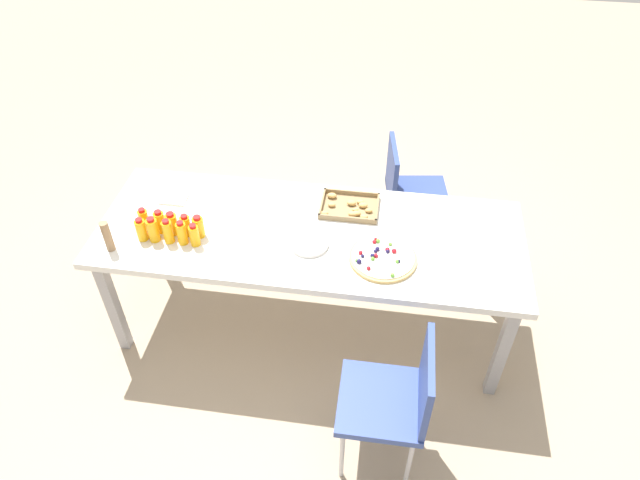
{
  "coord_description": "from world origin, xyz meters",
  "views": [
    {
      "loc": [
        0.4,
        -2.29,
        2.82
      ],
      "look_at": [
        0.07,
        -0.08,
        0.78
      ],
      "focal_mm": 32.25,
      "sensor_mm": 36.0,
      "label": 1
    }
  ],
  "objects_px": {
    "plate_stack": "(309,244)",
    "juice_bottle_1": "(153,230)",
    "fruit_pizza": "(383,258)",
    "juice_bottle_6": "(160,222)",
    "juice_bottle_0": "(141,230)",
    "party_table": "(310,240)",
    "napkin_stack": "(175,197)",
    "chair_far_right": "(408,189)",
    "juice_bottle_2": "(168,232)",
    "juice_bottle_5": "(144,220)",
    "juice_bottle_8": "(186,226)",
    "snack_tray": "(350,207)",
    "chair_near_right": "(397,397)",
    "juice_bottle_4": "(194,235)",
    "cardboard_tube": "(107,236)",
    "juice_bottle_9": "(198,227)",
    "juice_bottle_7": "(172,224)",
    "juice_bottle_3": "(182,233)"
  },
  "relations": [
    {
      "from": "juice_bottle_6",
      "to": "fruit_pizza",
      "type": "bearing_deg",
      "value": -2.39
    },
    {
      "from": "juice_bottle_9",
      "to": "juice_bottle_7",
      "type": "bearing_deg",
      "value": 179.52
    },
    {
      "from": "juice_bottle_6",
      "to": "juice_bottle_8",
      "type": "distance_m",
      "value": 0.15
    },
    {
      "from": "juice_bottle_1",
      "to": "juice_bottle_6",
      "type": "distance_m",
      "value": 0.08
    },
    {
      "from": "juice_bottle_1",
      "to": "plate_stack",
      "type": "relative_size",
      "value": 0.72
    },
    {
      "from": "fruit_pizza",
      "to": "juice_bottle_3",
      "type": "bearing_deg",
      "value": -178.63
    },
    {
      "from": "juice_bottle_9",
      "to": "napkin_stack",
      "type": "distance_m",
      "value": 0.39
    },
    {
      "from": "juice_bottle_5",
      "to": "napkin_stack",
      "type": "distance_m",
      "value": 0.31
    },
    {
      "from": "juice_bottle_2",
      "to": "juice_bottle_8",
      "type": "distance_m",
      "value": 0.1
    },
    {
      "from": "juice_bottle_4",
      "to": "napkin_stack",
      "type": "relative_size",
      "value": 0.9
    },
    {
      "from": "juice_bottle_8",
      "to": "snack_tray",
      "type": "height_order",
      "value": "juice_bottle_8"
    },
    {
      "from": "chair_near_right",
      "to": "juice_bottle_7",
      "type": "bearing_deg",
      "value": 61.32
    },
    {
      "from": "juice_bottle_0",
      "to": "juice_bottle_3",
      "type": "bearing_deg",
      "value": 0.84
    },
    {
      "from": "plate_stack",
      "to": "juice_bottle_1",
      "type": "bearing_deg",
      "value": -174.56
    },
    {
      "from": "juice_bottle_8",
      "to": "juice_bottle_9",
      "type": "height_order",
      "value": "juice_bottle_9"
    },
    {
      "from": "chair_far_right",
      "to": "juice_bottle_9",
      "type": "relative_size",
      "value": 6.24
    },
    {
      "from": "cardboard_tube",
      "to": "party_table",
      "type": "bearing_deg",
      "value": 16.13
    },
    {
      "from": "chair_far_right",
      "to": "juice_bottle_7",
      "type": "distance_m",
      "value": 1.58
    },
    {
      "from": "juice_bottle_0",
      "to": "plate_stack",
      "type": "distance_m",
      "value": 0.89
    },
    {
      "from": "chair_far_right",
      "to": "juice_bottle_7",
      "type": "bearing_deg",
      "value": -62.23
    },
    {
      "from": "party_table",
      "to": "juice_bottle_1",
      "type": "distance_m",
      "value": 0.83
    },
    {
      "from": "juice_bottle_5",
      "to": "juice_bottle_8",
      "type": "xyz_separation_m",
      "value": [
        0.23,
        0.0,
        -0.01
      ]
    },
    {
      "from": "plate_stack",
      "to": "cardboard_tube",
      "type": "relative_size",
      "value": 1.15
    },
    {
      "from": "party_table",
      "to": "juice_bottle_2",
      "type": "relative_size",
      "value": 15.73
    },
    {
      "from": "party_table",
      "to": "snack_tray",
      "type": "distance_m",
      "value": 0.31
    },
    {
      "from": "fruit_pizza",
      "to": "cardboard_tube",
      "type": "distance_m",
      "value": 1.42
    },
    {
      "from": "chair_far_right",
      "to": "juice_bottle_6",
      "type": "bearing_deg",
      "value": -63.93
    },
    {
      "from": "chair_far_right",
      "to": "juice_bottle_8",
      "type": "distance_m",
      "value": 1.52
    },
    {
      "from": "chair_far_right",
      "to": "juice_bottle_5",
      "type": "bearing_deg",
      "value": -65.29
    },
    {
      "from": "chair_near_right",
      "to": "fruit_pizza",
      "type": "relative_size",
      "value": 2.37
    },
    {
      "from": "juice_bottle_7",
      "to": "juice_bottle_5",
      "type": "bearing_deg",
      "value": -179.68
    },
    {
      "from": "cardboard_tube",
      "to": "juice_bottle_3",
      "type": "bearing_deg",
      "value": 16.21
    },
    {
      "from": "juice_bottle_0",
      "to": "juice_bottle_9",
      "type": "bearing_deg",
      "value": 13.47
    },
    {
      "from": "party_table",
      "to": "napkin_stack",
      "type": "relative_size",
      "value": 15.38
    },
    {
      "from": "fruit_pizza",
      "to": "plate_stack",
      "type": "distance_m",
      "value": 0.39
    },
    {
      "from": "juice_bottle_2",
      "to": "juice_bottle_0",
      "type": "bearing_deg",
      "value": -179.32
    },
    {
      "from": "chair_far_right",
      "to": "juice_bottle_3",
      "type": "distance_m",
      "value": 1.56
    },
    {
      "from": "juice_bottle_7",
      "to": "fruit_pizza",
      "type": "bearing_deg",
      "value": -2.15
    },
    {
      "from": "chair_far_right",
      "to": "juice_bottle_0",
      "type": "height_order",
      "value": "juice_bottle_0"
    },
    {
      "from": "party_table",
      "to": "juice_bottle_7",
      "type": "height_order",
      "value": "juice_bottle_7"
    },
    {
      "from": "chair_near_right",
      "to": "juice_bottle_4",
      "type": "xyz_separation_m",
      "value": [
        -1.11,
        0.61,
        0.32
      ]
    },
    {
      "from": "juice_bottle_0",
      "to": "cardboard_tube",
      "type": "relative_size",
      "value": 0.77
    },
    {
      "from": "juice_bottle_7",
      "to": "snack_tray",
      "type": "height_order",
      "value": "juice_bottle_7"
    },
    {
      "from": "juice_bottle_6",
      "to": "fruit_pizza",
      "type": "relative_size",
      "value": 0.39
    },
    {
      "from": "juice_bottle_0",
      "to": "napkin_stack",
      "type": "xyz_separation_m",
      "value": [
        0.05,
        0.37,
        -0.06
      ]
    },
    {
      "from": "juice_bottle_2",
      "to": "plate_stack",
      "type": "height_order",
      "value": "juice_bottle_2"
    },
    {
      "from": "chair_far_right",
      "to": "napkin_stack",
      "type": "xyz_separation_m",
      "value": [
        -1.35,
        -0.62,
        0.26
      ]
    },
    {
      "from": "juice_bottle_0",
      "to": "napkin_stack",
      "type": "distance_m",
      "value": 0.37
    },
    {
      "from": "juice_bottle_2",
      "to": "juice_bottle_6",
      "type": "xyz_separation_m",
      "value": [
        -0.07,
        0.08,
        -0.01
      ]
    },
    {
      "from": "fruit_pizza",
      "to": "cardboard_tube",
      "type": "xyz_separation_m",
      "value": [
        -1.41,
        -0.13,
        0.08
      ]
    }
  ]
}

